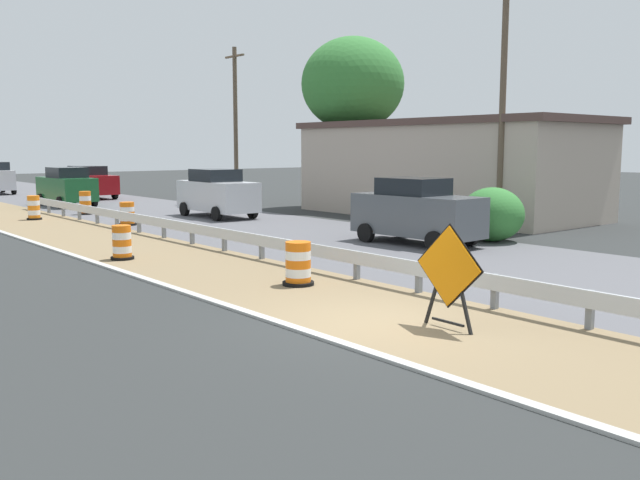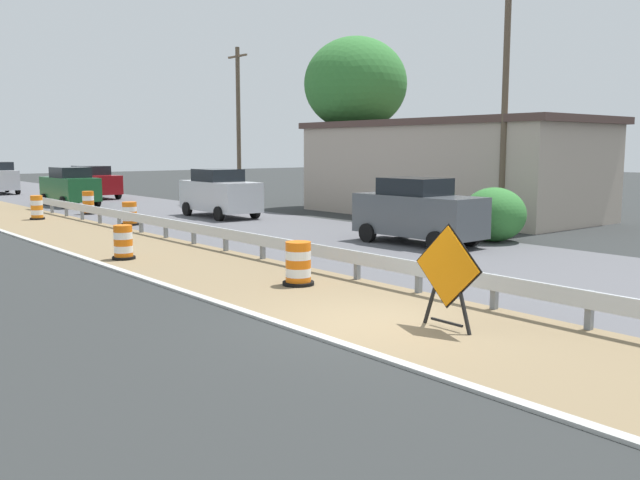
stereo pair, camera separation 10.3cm
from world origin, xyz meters
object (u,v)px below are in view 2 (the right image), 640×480
object	(u,v)px
traffic_barrel_nearest	(298,266)
car_mid_far_lane	(93,182)
traffic_barrel_close	(123,244)
car_lead_near_lane	(70,187)
utility_pole_mid	(239,124)
traffic_barrel_farther	(37,209)
traffic_barrel_mid	(130,215)
warning_sign_diamond	(447,271)
car_trailing_near_lane	(220,193)
car_distant_a	(418,211)
traffic_barrel_far	(88,204)
utility_pole_near	(505,103)

from	to	relation	value
traffic_barrel_nearest	car_mid_far_lane	world-z (taller)	car_mid_far_lane
traffic_barrel_close	car_lead_near_lane	distance (m)	19.93
traffic_barrel_nearest	utility_pole_mid	distance (m)	24.33
traffic_barrel_close	car_mid_far_lane	size ratio (longest dim) A/B	0.21
traffic_barrel_farther	car_lead_near_lane	distance (m)	7.34
traffic_barrel_mid	warning_sign_diamond	bearing A→B (deg)	-97.83
warning_sign_diamond	car_mid_far_lane	bearing A→B (deg)	-100.42
car_trailing_near_lane	car_distant_a	bearing A→B (deg)	3.28
traffic_barrel_mid	utility_pole_mid	bearing A→B (deg)	34.43
traffic_barrel_nearest	traffic_barrel_far	distance (m)	20.18
utility_pole_near	car_distant_a	bearing A→B (deg)	-174.90
traffic_barrel_far	utility_pole_near	bearing A→B (deg)	-59.73
utility_pole_near	traffic_barrel_nearest	bearing A→B (deg)	-164.77
car_distant_a	traffic_barrel_close	bearing A→B (deg)	-112.30
traffic_barrel_mid	traffic_barrel_far	world-z (taller)	traffic_barrel_far
traffic_barrel_close	traffic_barrel_mid	size ratio (longest dim) A/B	1.02
traffic_barrel_nearest	car_trailing_near_lane	distance (m)	16.38
warning_sign_diamond	traffic_barrel_farther	bearing A→B (deg)	-89.59
car_trailing_near_lane	car_distant_a	xyz separation A→B (m)	(0.34, -11.94, -0.01)
traffic_barrel_close	warning_sign_diamond	bearing A→B (deg)	-83.67
traffic_barrel_close	car_trailing_near_lane	world-z (taller)	car_trailing_near_lane
traffic_barrel_nearest	traffic_barrel_far	xyz separation A→B (m)	(2.69, 20.00, 0.05)
traffic_barrel_farther	utility_pole_near	distance (m)	20.43
car_lead_near_lane	car_mid_far_lane	world-z (taller)	car_lead_near_lane
utility_pole_mid	car_mid_far_lane	bearing A→B (deg)	117.74
warning_sign_diamond	traffic_barrel_mid	world-z (taller)	warning_sign_diamond
car_trailing_near_lane	car_mid_far_lane	world-z (taller)	car_trailing_near_lane
traffic_barrel_far	traffic_barrel_mid	bearing A→B (deg)	-94.49
car_lead_near_lane	traffic_barrel_farther	bearing A→B (deg)	147.95
traffic_barrel_farther	car_trailing_near_lane	xyz separation A→B (m)	(6.88, -4.18, 0.62)
warning_sign_diamond	car_lead_near_lane	xyz separation A→B (m)	(4.11, 30.09, 0.03)
car_distant_a	utility_pole_near	bearing A→B (deg)	92.89
warning_sign_diamond	traffic_barrel_nearest	bearing A→B (deg)	-93.27
traffic_barrel_farther	utility_pole_mid	xyz separation A→B (m)	(11.83, 1.84, 4.04)
warning_sign_diamond	car_lead_near_lane	bearing A→B (deg)	-96.46
traffic_barrel_far	utility_pole_near	xyz separation A→B (m)	(9.70, -16.62, 4.31)
car_mid_far_lane	car_trailing_near_lane	bearing A→B (deg)	-1.10
warning_sign_diamond	utility_pole_near	distance (m)	15.61
traffic_barrel_nearest	traffic_barrel_close	size ratio (longest dim) A/B	1.03
traffic_barrel_close	traffic_barrel_mid	bearing A→B (deg)	64.86
traffic_barrel_nearest	car_trailing_near_lane	size ratio (longest dim) A/B	0.22
traffic_barrel_close	traffic_barrel_farther	xyz separation A→B (m)	(1.59, 12.90, 0.04)
car_lead_near_lane	utility_pole_mid	world-z (taller)	utility_pole_mid
traffic_barrel_nearest	traffic_barrel_far	world-z (taller)	traffic_barrel_far
traffic_barrel_far	car_distant_a	xyz separation A→B (m)	(4.53, -17.08, 0.59)
traffic_barrel_far	traffic_barrel_farther	xyz separation A→B (m)	(-2.69, -0.96, -0.02)
traffic_barrel_close	traffic_barrel_farther	world-z (taller)	traffic_barrel_farther
traffic_barrel_mid	utility_pole_near	xyz separation A→B (m)	(10.15, -10.92, 4.39)
traffic_barrel_farther	car_lead_near_lane	xyz separation A→B (m)	(3.73, 6.30, 0.58)
warning_sign_diamond	utility_pole_mid	xyz separation A→B (m)	(12.21, 25.63, 3.49)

